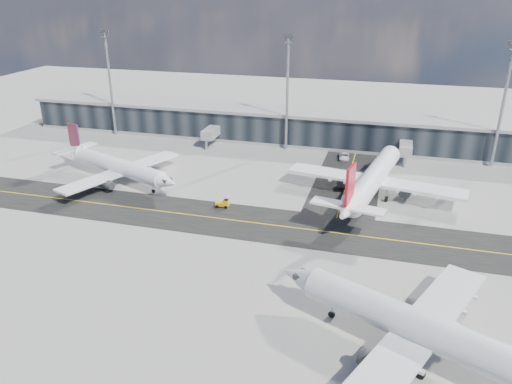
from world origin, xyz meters
TOP-DOWN VIEW (x-y plane):
  - ground at (0.00, 0.00)m, footprint 300.00×300.00m
  - taxiway_lanes at (3.91, 10.74)m, footprint 180.00×63.00m
  - terminal_concourse at (0.04, 54.93)m, footprint 152.00×19.80m
  - floodlight_masts at (0.00, 48.00)m, footprint 102.50×0.70m
  - airliner_af at (-30.80, 15.86)m, footprint 34.52×29.86m
  - airliner_redtail at (23.57, 21.29)m, footprint 36.42×42.49m
  - airliner_near at (32.82, -25.31)m, footprint 39.30×33.92m
  - baggage_tug at (-3.92, 8.95)m, footprint 2.68×1.47m
  - service_van at (15.66, 44.00)m, footprint 3.04×5.48m

SIDE VIEW (x-z plane):
  - ground at x=0.00m, z-range 0.00..0.00m
  - taxiway_lanes at x=3.91m, z-range -0.01..0.03m
  - service_van at x=15.66m, z-range 0.00..1.45m
  - baggage_tug at x=-3.92m, z-range 0.00..1.64m
  - airliner_af at x=-30.80m, z-range -1.80..8.81m
  - airliner_near at x=32.82m, z-range -2.07..10.13m
  - terminal_concourse at x=0.04m, z-range -0.31..8.49m
  - airliner_redtail at x=23.57m, z-range -2.14..10.48m
  - floodlight_masts at x=0.00m, z-range 1.16..30.06m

